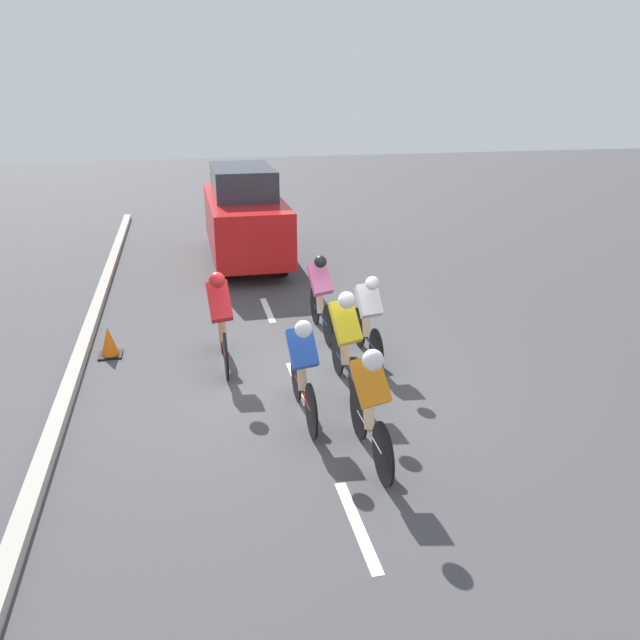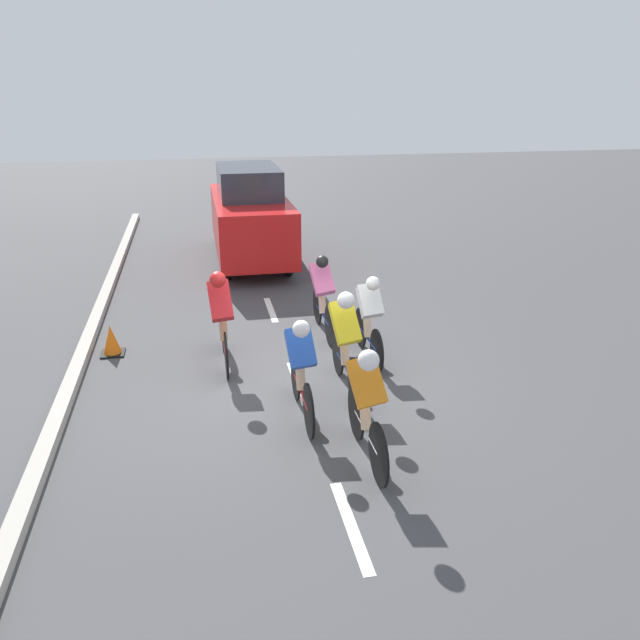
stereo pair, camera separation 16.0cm
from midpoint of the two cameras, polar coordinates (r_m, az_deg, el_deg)
name	(u,v)px [view 2 (the right image)]	position (r m, az deg, el deg)	size (l,w,h in m)	color
ground_plane	(298,383)	(9.10, -1.52, -5.77)	(60.00, 60.00, 0.00)	#424244
lane_stripe_near	(351,525)	(6.46, 3.60, -18.21)	(0.12, 1.40, 0.01)	white
lane_stripe_mid	(298,382)	(9.11, -1.53, -5.72)	(0.12, 1.40, 0.01)	white
lane_stripe_far	(271,309)	(12.03, -4.15, 0.97)	(0.12, 1.40, 0.01)	white
curb	(65,399)	(9.16, -21.80, -6.69)	(0.20, 25.66, 0.14)	#A8A399
cyclist_white	(369,315)	(9.58, 5.02, 0.44)	(0.36, 1.61, 1.44)	black
cyclist_red	(222,315)	(9.42, -8.50, 0.44)	(0.37, 1.73, 1.58)	black
cyclist_blue	(301,366)	(7.85, -1.16, -4.20)	(0.37, 1.71, 1.45)	black
cyclist_yellow	(345,337)	(8.55, 2.86, -1.57)	(0.41, 1.66, 1.55)	black
cyclist_pink	(322,293)	(10.52, 0.67, 2.49)	(0.40, 1.72, 1.48)	black
cyclist_orange	(367,401)	(6.96, 4.95, -7.39)	(0.41, 1.68, 1.51)	black
support_car	(250,215)	(15.26, -6.10, 9.51)	(1.70, 4.58, 2.25)	black
traffic_cone	(111,341)	(10.46, -18.12, -1.80)	(0.36, 0.36, 0.49)	black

